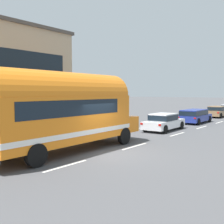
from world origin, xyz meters
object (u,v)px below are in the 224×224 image
at_px(car_second, 195,115).
at_px(car_third, 218,111).
at_px(painted_bus, 58,108).
at_px(car_lead, 164,121).

distance_m(car_second, car_third, 8.39).
relative_size(painted_bus, car_third, 2.30).
distance_m(painted_bus, car_lead, 11.08).
bearing_deg(car_lead, car_second, 89.65).
height_order(car_lead, car_second, same).
height_order(car_second, car_third, same).
height_order(car_lead, car_third, same).
bearing_deg(car_third, car_second, -87.83).
xyz_separation_m(car_lead, car_third, (-0.28, 14.99, 0.00)).
xyz_separation_m(painted_bus, car_second, (0.25, 17.57, -1.51)).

